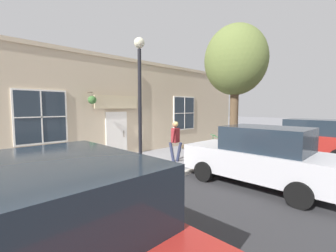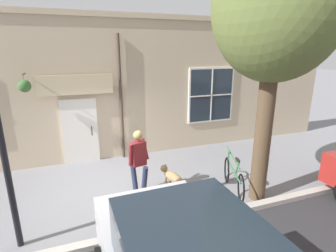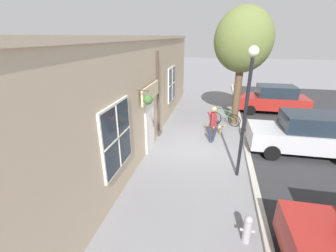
% 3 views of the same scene
% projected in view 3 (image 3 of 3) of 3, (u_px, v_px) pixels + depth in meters
% --- Properties ---
extents(ground_plane, '(90.00, 90.00, 0.00)m').
position_uv_depth(ground_plane, '(201.00, 145.00, 10.26)').
color(ground_plane, gray).
extents(storefront_facade, '(0.95, 18.00, 4.67)m').
position_uv_depth(storefront_facade, '(150.00, 93.00, 9.84)').
color(storefront_facade, '#C6B293').
rests_on(storefront_facade, ground_plane).
extents(pedestrian_walking, '(0.58, 0.55, 1.72)m').
position_uv_depth(pedestrian_walking, '(213.00, 121.00, 10.24)').
color(pedestrian_walking, '#282D47').
rests_on(pedestrian_walking, ground_plane).
extents(dog_on_leash, '(1.04, 0.45, 0.64)m').
position_uv_depth(dog_on_leash, '(215.00, 127.00, 11.19)').
color(dog_on_leash, '#997A51').
rests_on(dog_on_leash, ground_plane).
extents(street_tree_by_curb, '(2.90, 2.65, 6.05)m').
position_uv_depth(street_tree_by_curb, '(243.00, 43.00, 11.32)').
color(street_tree_by_curb, brown).
rests_on(street_tree_by_curb, ground_plane).
extents(leaning_bicycle, '(1.67, 0.57, 1.00)m').
position_uv_depth(leaning_bicycle, '(225.00, 118.00, 12.51)').
color(leaning_bicycle, black).
rests_on(leaning_bicycle, ground_plane).
extents(parked_car_mid_block, '(4.34, 2.02, 1.75)m').
position_uv_depth(parked_car_mid_block, '(305.00, 134.00, 9.30)').
color(parked_car_mid_block, '#B7B7BC').
rests_on(parked_car_mid_block, ground_plane).
extents(parked_car_far_end, '(4.34, 2.02, 1.75)m').
position_uv_depth(parked_car_far_end, '(272.00, 99.00, 14.43)').
color(parked_car_far_end, maroon).
rests_on(parked_car_far_end, ground_plane).
extents(street_lamp, '(0.32, 0.32, 4.40)m').
position_uv_depth(street_lamp, '(248.00, 96.00, 7.01)').
color(street_lamp, black).
rests_on(street_lamp, ground_plane).
extents(fire_hydrant, '(0.34, 0.20, 0.77)m').
position_uv_depth(fire_hydrant, '(247.00, 229.00, 5.33)').
color(fire_hydrant, '#99999E').
rests_on(fire_hydrant, ground_plane).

